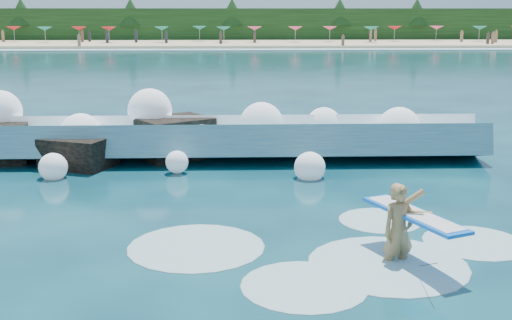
% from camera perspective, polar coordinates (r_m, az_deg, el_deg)
% --- Properties ---
extents(ground, '(200.00, 200.00, 0.00)m').
position_cam_1_polar(ground, '(12.89, -6.41, -7.27)').
color(ground, '#072838').
rests_on(ground, ground).
extents(beach, '(140.00, 20.00, 0.40)m').
position_cam_1_polar(beach, '(90.16, -2.70, 10.30)').
color(beach, tan).
rests_on(beach, ground).
extents(wet_band, '(140.00, 5.00, 0.08)m').
position_cam_1_polar(wet_band, '(79.19, -2.79, 9.81)').
color(wet_band, silver).
rests_on(wet_band, ground).
extents(treeline, '(140.00, 4.00, 5.00)m').
position_cam_1_polar(treeline, '(100.08, -2.66, 11.88)').
color(treeline, black).
rests_on(treeline, ground).
extents(breaking_wave, '(19.03, 2.92, 1.64)m').
position_cam_1_polar(breaking_wave, '(20.20, -7.31, 1.84)').
color(breaking_wave, teal).
rests_on(breaking_wave, ground).
extents(rock_cluster, '(8.45, 3.50, 1.47)m').
position_cam_1_polar(rock_cluster, '(20.36, -16.02, 1.21)').
color(rock_cluster, black).
rests_on(rock_cluster, ground).
extents(surfer_with_board, '(1.45, 2.94, 1.79)m').
position_cam_1_polar(surfer_with_board, '(11.89, 12.86, -5.92)').
color(surfer_with_board, '#A37C4C').
rests_on(surfer_with_board, ground).
extents(wave_spray, '(15.45, 4.32, 2.25)m').
position_cam_1_polar(wave_spray, '(19.93, -7.87, 2.98)').
color(wave_spray, white).
rests_on(wave_spray, ground).
extents(surf_foam, '(9.14, 5.37, 0.15)m').
position_cam_1_polar(surf_foam, '(12.22, 8.26, -8.49)').
color(surf_foam, silver).
rests_on(surf_foam, ground).
extents(beach_umbrellas, '(110.73, 6.66, 0.50)m').
position_cam_1_polar(beach_umbrellas, '(91.69, -2.62, 11.63)').
color(beach_umbrellas, red).
rests_on(beach_umbrellas, ground).
extents(beachgoers, '(104.43, 13.50, 1.92)m').
position_cam_1_polar(beachgoers, '(87.63, -1.43, 10.83)').
color(beachgoers, '#3F332D').
rests_on(beachgoers, ground).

